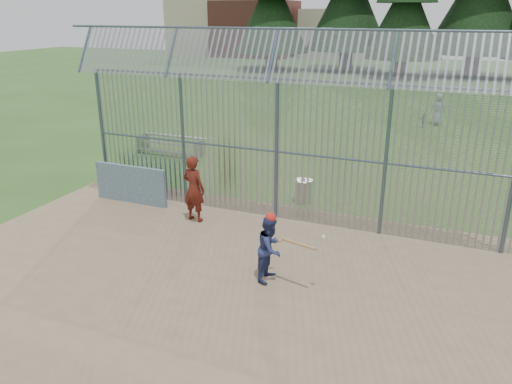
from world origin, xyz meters
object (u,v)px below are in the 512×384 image
at_px(trash_can, 303,191).
at_px(batter, 270,248).
at_px(dugout_wall, 131,184).
at_px(onlooker, 194,189).
at_px(bleacher, 170,145).

bearing_deg(trash_can, batter, -81.23).
height_order(batter, trash_can, batter).
xyz_separation_m(dugout_wall, onlooker, (2.53, -0.50, 0.36)).
xyz_separation_m(batter, onlooker, (-3.20, 2.30, 0.20)).
bearing_deg(onlooker, bleacher, -44.30).
relative_size(onlooker, bleacher, 0.64).
distance_m(batter, onlooker, 3.94).
height_order(dugout_wall, batter, batter).
bearing_deg(batter, dugout_wall, 66.57).
bearing_deg(dugout_wall, batter, -26.08).
bearing_deg(dugout_wall, trash_can, 22.84).
relative_size(onlooker, trash_can, 2.33).
bearing_deg(bleacher, batter, -46.97).
xyz_separation_m(dugout_wall, bleacher, (-1.91, 5.38, -0.21)).
height_order(onlooker, trash_can, onlooker).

